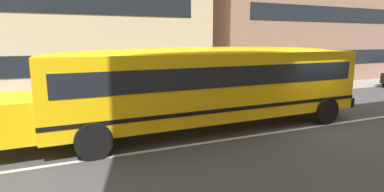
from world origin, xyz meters
name	(u,v)px	position (x,y,z in m)	size (l,w,h in m)	color
ground_plane	(319,126)	(0.00, 0.00, 0.00)	(400.00, 400.00, 0.00)	#424244
sidewalk_far	(225,95)	(0.00, 7.35, 0.01)	(120.00, 3.00, 0.01)	gray
lane_centreline	(319,126)	(0.00, 0.00, 0.00)	(110.00, 0.16, 0.01)	silver
school_bus	(206,81)	(-4.17, 1.39, 1.79)	(13.49, 3.20, 3.01)	yellow
apartment_block_far_centre	(289,1)	(10.21, 14.09, 6.65)	(18.11, 10.55, 13.30)	#93705B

